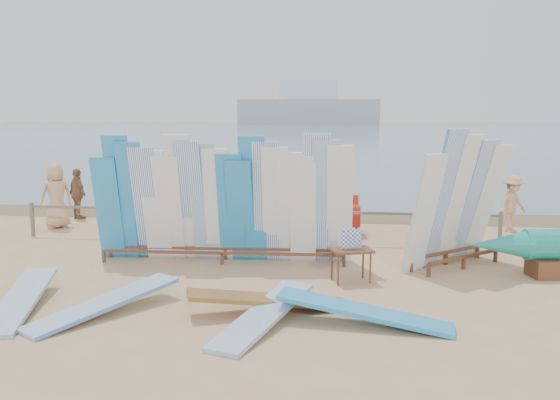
# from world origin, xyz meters

# --- Properties ---
(ground) EXTENTS (160.00, 160.00, 0.00)m
(ground) POSITION_xyz_m (0.00, 0.00, 0.00)
(ground) COLOR tan
(ground) RESTS_ON ground
(ocean) EXTENTS (320.00, 240.00, 0.02)m
(ocean) POSITION_xyz_m (0.00, 128.00, 0.00)
(ocean) COLOR slate
(ocean) RESTS_ON ground
(wet_sand_strip) EXTENTS (40.00, 2.60, 0.01)m
(wet_sand_strip) POSITION_xyz_m (0.00, 7.20, 0.00)
(wet_sand_strip) COLOR brown
(wet_sand_strip) RESTS_ON ground
(distant_ship) EXTENTS (45.00, 8.00, 14.00)m
(distant_ship) POSITION_xyz_m (-12.00, 180.00, 5.31)
(distant_ship) COLOR #999EA3
(distant_ship) RESTS_ON ocean
(fence) EXTENTS (12.08, 0.08, 0.90)m
(fence) POSITION_xyz_m (0.00, 3.00, 0.63)
(fence) COLOR #6E6653
(fence) RESTS_ON ground
(main_surfboard_rack) EXTENTS (5.65, 0.99, 2.83)m
(main_surfboard_rack) POSITION_xyz_m (-0.33, 0.85, 1.27)
(main_surfboard_rack) COLOR brown
(main_surfboard_rack) RESTS_ON ground
(side_surfboard_rack) EXTENTS (2.39, 2.24, 2.94)m
(side_surfboard_rack) POSITION_xyz_m (4.63, 1.05, 1.33)
(side_surfboard_rack) COLOR brown
(side_surfboard_rack) RESTS_ON ground
(vendor_table) EXTENTS (0.92, 0.78, 1.04)m
(vendor_table) POSITION_xyz_m (2.44, -0.36, 0.34)
(vendor_table) COLOR brown
(vendor_table) RESTS_ON ground
(flat_board_a) EXTENTS (1.20, 2.75, 0.36)m
(flat_board_a) POSITION_xyz_m (-2.98, -2.71, 0.00)
(flat_board_a) COLOR #7FA7CB
(flat_board_a) RESTS_ON ground
(flat_board_b) EXTENTS (1.36, 2.74, 0.33)m
(flat_board_b) POSITION_xyz_m (1.13, -2.91, 0.00)
(flat_board_b) COLOR #7FA7CB
(flat_board_b) RESTS_ON ground
(flat_board_d) EXTENTS (2.74, 0.95, 0.44)m
(flat_board_d) POSITION_xyz_m (2.66, -2.75, 0.00)
(flat_board_d) COLOR #298CD0
(flat_board_d) RESTS_ON ground
(flat_board_c) EXTENTS (2.72, 1.43, 0.42)m
(flat_board_c) POSITION_xyz_m (1.13, -2.30, 0.00)
(flat_board_c) COLOR olive
(flat_board_c) RESTS_ON ground
(flat_board_e) EXTENTS (1.93, 2.57, 0.36)m
(flat_board_e) POSITION_xyz_m (-1.52, -2.75, 0.00)
(flat_board_e) COLOR white
(flat_board_e) RESTS_ON ground
(beach_chair_left) EXTENTS (0.60, 0.61, 0.85)m
(beach_chair_left) POSITION_xyz_m (0.93, 4.05, 0.25)
(beach_chair_left) COLOR #AC1E12
(beach_chair_left) RESTS_ON ground
(beach_chair_right) EXTENTS (0.84, 0.85, 0.94)m
(beach_chair_right) POSITION_xyz_m (0.18, 4.33, 0.28)
(beach_chair_right) COLOR #AC1E12
(beach_chair_right) RESTS_ON ground
(stroller) EXTENTS (0.58, 0.79, 1.04)m
(stroller) POSITION_xyz_m (2.42, 4.24, 0.42)
(stroller) COLOR #AC1E12
(stroller) RESTS_ON ground
(beachgoer_extra_1) EXTENTS (0.97, 0.88, 1.57)m
(beachgoer_extra_1) POSITION_xyz_m (-5.98, 5.62, 0.78)
(beachgoer_extra_1) COLOR #8C6042
(beachgoer_extra_1) RESTS_ON ground
(beachgoer_8) EXTENTS (0.83, 0.91, 1.72)m
(beachgoer_8) POSITION_xyz_m (5.38, 4.84, 0.86)
(beachgoer_8) COLOR beige
(beachgoer_8) RESTS_ON ground
(beachgoer_0) EXTENTS (0.94, 0.95, 1.85)m
(beachgoer_0) POSITION_xyz_m (-5.91, 4.17, 0.93)
(beachgoer_0) COLOR tan
(beachgoer_0) RESTS_ON ground
(beachgoer_11) EXTENTS (1.21, 1.59, 1.67)m
(beachgoer_11) POSITION_xyz_m (-3.74, 7.29, 0.83)
(beachgoer_11) COLOR beige
(beachgoer_11) RESTS_ON ground
(beachgoer_extra_0) EXTENTS (1.04, 0.96, 1.56)m
(beachgoer_extra_0) POSITION_xyz_m (6.82, 5.14, 0.78)
(beachgoer_extra_0) COLOR tan
(beachgoer_extra_0) RESTS_ON ground
(beachgoer_1) EXTENTS (0.65, 0.42, 1.65)m
(beachgoer_1) POSITION_xyz_m (-3.28, 4.98, 0.83)
(beachgoer_1) COLOR #8C6042
(beachgoer_1) RESTS_ON ground
(beachgoer_3) EXTENTS (1.15, 0.80, 1.64)m
(beachgoer_3) POSITION_xyz_m (-2.01, 6.08, 0.82)
(beachgoer_3) COLOR tan
(beachgoer_3) RESTS_ON ground
(beachgoer_6) EXTENTS (0.59, 0.85, 1.59)m
(beachgoer_6) POSITION_xyz_m (1.33, 3.96, 0.79)
(beachgoer_6) COLOR tan
(beachgoer_6) RESTS_ON ground
(beachgoer_4) EXTENTS (0.79, 1.04, 1.63)m
(beachgoer_4) POSITION_xyz_m (-0.26, 4.55, 0.81)
(beachgoer_4) COLOR #8C6042
(beachgoer_4) RESTS_ON ground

